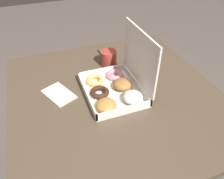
# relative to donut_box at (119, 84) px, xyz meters

# --- Properties ---
(ground_plane) EXTENTS (8.00, 8.00, 0.00)m
(ground_plane) POSITION_rel_donut_box_xyz_m (0.00, -0.02, -0.80)
(ground_plane) COLOR #564C44
(dining_table) EXTENTS (1.02, 0.98, 0.75)m
(dining_table) POSITION_rel_donut_box_xyz_m (0.00, -0.02, -0.15)
(dining_table) COLOR #4C3D2D
(dining_table) RESTS_ON ground_plane
(donut_box) EXTENTS (0.32, 0.27, 0.29)m
(donut_box) POSITION_rel_donut_box_xyz_m (0.00, 0.00, 0.00)
(donut_box) COLOR silver
(donut_box) RESTS_ON dining_table
(coffee_mug) EXTENTS (0.09, 0.09, 0.08)m
(coffee_mug) POSITION_rel_donut_box_xyz_m (-0.25, 0.04, -0.01)
(coffee_mug) COLOR #A3382D
(coffee_mug) RESTS_ON dining_table
(paper_napkin) EXTENTS (0.19, 0.16, 0.01)m
(paper_napkin) POSITION_rel_donut_box_xyz_m (-0.08, -0.27, -0.05)
(paper_napkin) COLOR silver
(paper_napkin) RESTS_ON dining_table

